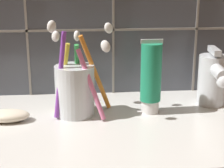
% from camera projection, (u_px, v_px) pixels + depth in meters
% --- Properties ---
extents(sink_counter, '(0.76, 0.37, 0.02)m').
position_uv_depth(sink_counter, '(112.00, 127.00, 0.70)').
color(sink_counter, silver).
rests_on(sink_counter, ground).
extents(tile_wall_backsplash, '(0.86, 0.02, 0.44)m').
position_uv_depth(tile_wall_backsplash, '(104.00, 5.00, 0.82)').
color(tile_wall_backsplash, '#4C515B').
rests_on(tile_wall_backsplash, ground).
extents(toothbrush_cup, '(0.13, 0.12, 0.19)m').
position_uv_depth(toothbrush_cup, '(75.00, 87.00, 0.72)').
color(toothbrush_cup, silver).
rests_on(toothbrush_cup, sink_counter).
extents(toothpaste_tube, '(0.04, 0.04, 0.15)m').
position_uv_depth(toothpaste_tube, '(151.00, 77.00, 0.73)').
color(toothpaste_tube, white).
rests_on(toothpaste_tube, sink_counter).
extents(sink_faucet, '(0.06, 0.13, 0.12)m').
position_uv_depth(sink_faucet, '(213.00, 79.00, 0.77)').
color(sink_faucet, silver).
rests_on(sink_faucet, sink_counter).
extents(soap_bar, '(0.08, 0.05, 0.02)m').
position_uv_depth(soap_bar, '(7.00, 116.00, 0.70)').
color(soap_bar, silver).
rests_on(soap_bar, sink_counter).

